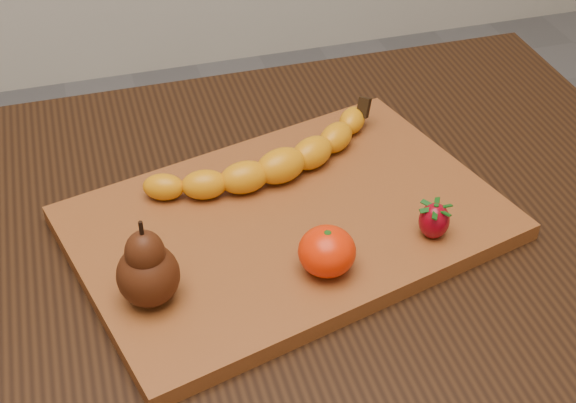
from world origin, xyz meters
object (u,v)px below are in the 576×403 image
object	(u,v)px
cutting_board	(288,223)
pear	(146,262)
table	(263,297)
mandarin	(327,251)

from	to	relation	value
cutting_board	pear	world-z (taller)	pear
table	pear	xyz separation A→B (m)	(-0.13, -0.08, 0.16)
table	cutting_board	distance (m)	0.11
mandarin	pear	bearing A→B (deg)	176.74
cutting_board	mandarin	bearing A→B (deg)	-95.92
cutting_board	mandarin	size ratio (longest dim) A/B	7.81
cutting_board	table	bearing A→B (deg)	161.73
pear	mandarin	bearing A→B (deg)	-3.26
cutting_board	mandarin	xyz separation A→B (m)	(0.01, -0.09, 0.03)
table	pear	distance (m)	0.23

